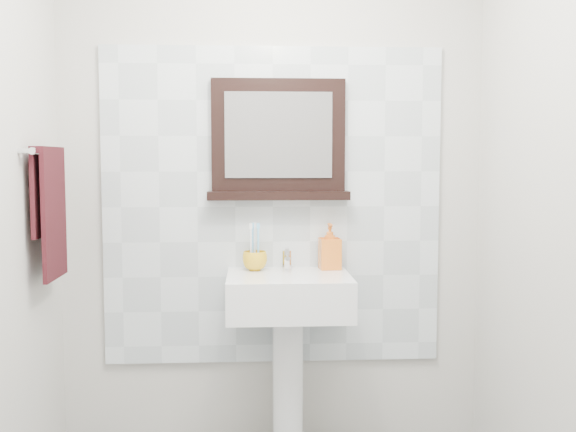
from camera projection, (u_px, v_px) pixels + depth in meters
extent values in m
cube|color=beige|center=(273.00, 185.00, 3.20)|extent=(2.00, 0.01, 2.50)
cube|color=beige|center=(323.00, 242.00, 1.01)|extent=(2.00, 0.01, 2.50)
cube|color=silver|center=(273.00, 207.00, 3.20)|extent=(1.60, 0.02, 1.50)
cylinder|color=white|center=(288.00, 384.00, 3.10)|extent=(0.14, 0.14, 0.68)
cube|color=white|center=(289.00, 295.00, 3.01)|extent=(0.55, 0.44, 0.18)
cylinder|color=silver|center=(289.00, 279.00, 2.98)|extent=(0.32, 0.32, 0.02)
cylinder|color=#4C4C4F|center=(289.00, 277.00, 2.98)|extent=(0.04, 0.04, 0.00)
cylinder|color=silver|center=(287.00, 260.00, 3.15)|extent=(0.04, 0.04, 0.09)
cylinder|color=silver|center=(287.00, 257.00, 3.10)|extent=(0.02, 0.10, 0.02)
cube|color=silver|center=(287.00, 249.00, 3.16)|extent=(0.02, 0.07, 0.01)
imported|color=gold|center=(255.00, 261.00, 3.12)|extent=(0.13, 0.13, 0.09)
cylinder|color=white|center=(251.00, 248.00, 3.10)|extent=(0.01, 0.01, 0.19)
cube|color=white|center=(251.00, 226.00, 3.09)|extent=(0.01, 0.01, 0.03)
cylinder|color=#67B6EC|center=(258.00, 248.00, 3.10)|extent=(0.01, 0.01, 0.19)
cube|color=#67B6EC|center=(258.00, 226.00, 3.10)|extent=(0.01, 0.01, 0.03)
cylinder|color=white|center=(255.00, 247.00, 3.13)|extent=(0.01, 0.01, 0.19)
cube|color=white|center=(255.00, 225.00, 3.12)|extent=(0.01, 0.01, 0.03)
cylinder|color=#67B6EC|center=(253.00, 248.00, 3.12)|extent=(0.01, 0.01, 0.19)
cube|color=#67B6EC|center=(252.00, 226.00, 3.11)|extent=(0.01, 0.01, 0.03)
imported|color=#D94719|center=(330.00, 246.00, 3.15)|extent=(0.10, 0.11, 0.22)
cube|color=black|center=(278.00, 135.00, 3.15)|extent=(0.62, 0.06, 0.52)
cube|color=#99999E|center=(279.00, 135.00, 3.12)|extent=(0.50, 0.01, 0.40)
cube|color=black|center=(279.00, 195.00, 3.15)|extent=(0.66, 0.11, 0.04)
cylinder|color=silver|center=(47.00, 152.00, 2.78)|extent=(0.03, 0.40, 0.03)
cylinder|color=silver|center=(25.00, 151.00, 2.59)|extent=(0.05, 0.02, 0.02)
cylinder|color=silver|center=(53.00, 152.00, 2.97)|extent=(0.05, 0.02, 0.02)
cube|color=black|center=(54.00, 217.00, 2.80)|extent=(0.02, 0.30, 0.52)
cube|color=black|center=(44.00, 195.00, 2.79)|extent=(0.02, 0.30, 0.34)
cube|color=black|center=(47.00, 150.00, 2.78)|extent=(0.06, 0.30, 0.03)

